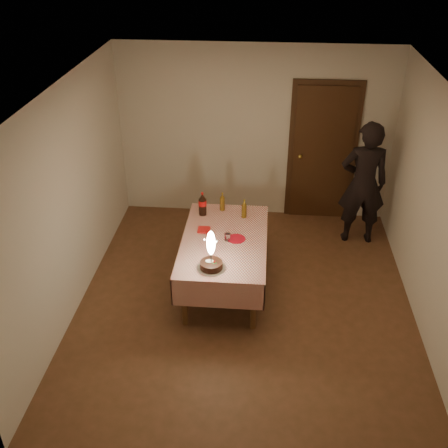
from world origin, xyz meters
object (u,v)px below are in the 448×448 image
Objects in this scene: birthday_cake at (211,258)px; red_plate at (236,239)px; amber_bottle_left at (222,202)px; photographer at (363,184)px; red_cup at (210,236)px; cola_bottle at (203,204)px; dining_table at (224,246)px; amber_bottle_right at (244,209)px; clear_cup at (227,237)px.

birthday_cake is 2.16× the size of red_plate.
photographer is (1.89, 0.58, 0.07)m from amber_bottle_left.
red_cup is 0.63m from cola_bottle.
dining_table is 0.62m from amber_bottle_right.
dining_table is 19.11× the size of clear_cup.
red_plate is at bearing -96.72° from amber_bottle_right.
clear_cup is 0.74m from amber_bottle_left.
clear_cup reaches higher than red_plate.
red_cup is at bearing -171.28° from dining_table.
red_cup is 0.06× the size of photographer.
clear_cup is (0.13, 0.59, -0.08)m from birthday_cake.
birthday_cake is 1.50× the size of cola_bottle.
clear_cup reaches higher than dining_table.
birthday_cake reaches higher than dining_table.
amber_bottle_right is at bearing 56.38° from red_cup.
red_cup is 0.31× the size of cola_bottle.
photographer reaches higher than cola_bottle.
red_plate is (0.14, 0.01, 0.10)m from dining_table.
dining_table is 0.15m from clear_cup.
photographer is (1.80, 1.28, 0.28)m from dining_table.
red_plate is at bearing -49.67° from cola_bottle.
cola_bottle is at bearing 120.11° from dining_table.
clear_cup is (0.21, 0.00, -0.01)m from red_cup.
red_plate is at bearing 69.06° from birthday_cake.
cola_bottle is (-0.37, 0.59, 0.11)m from clear_cup.
birthday_cake is 1.19m from amber_bottle_right.
birthday_cake reaches higher than clear_cup.
birthday_cake is 0.68m from red_plate.
clear_cup is at bearing -106.57° from amber_bottle_right.
photographer is at bearing 36.59° from clear_cup.
red_plate is 0.75m from cola_bottle.
birthday_cake is (-0.09, -0.61, 0.23)m from dining_table.
cola_bottle is at bearing 101.41° from birthday_cake.
birthday_cake is at bearing -78.59° from cola_bottle.
birthday_cake reaches higher than amber_bottle_left.
clear_cup is 2.20m from photographer.
amber_bottle_right is (0.29, -0.16, 0.00)m from amber_bottle_left.
red_cup is at bearing -173.36° from red_plate.
red_plate is 0.86× the size of amber_bottle_left.
birthday_cake is at bearing -134.99° from photographer.
dining_table is at bearing 81.35° from birthday_cake.
dining_table is 5.42× the size of cola_bottle.
amber_bottle_right reaches higher than clear_cup.
clear_cup is 0.05× the size of photographer.
amber_bottle_left is 1.97m from photographer.
red_plate is at bearing 4.14° from dining_table.
amber_bottle_right reaches higher than red_cup.
red_cup is 0.21m from clear_cup.
amber_bottle_right is at bearing 75.42° from birthday_cake.
cola_bottle is 2.25m from photographer.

